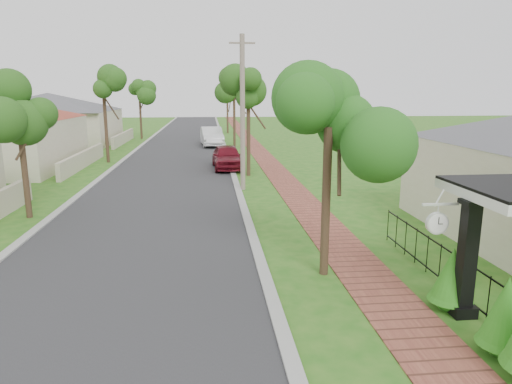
{
  "coord_description": "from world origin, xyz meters",
  "views": [
    {
      "loc": [
        -0.7,
        -9.4,
        4.61
      ],
      "look_at": [
        0.77,
        4.77,
        1.5
      ],
      "focal_mm": 32.0,
      "sensor_mm": 36.0,
      "label": 1
    }
  ],
  "objects_px": {
    "near_tree": "(329,125)",
    "porch_post": "(466,265)",
    "station_clock": "(437,222)",
    "parked_car_white": "(212,137)",
    "utility_pole": "(243,113)",
    "parked_car_red": "(227,157)"
  },
  "relations": [
    {
      "from": "near_tree",
      "to": "porch_post",
      "type": "bearing_deg",
      "value": -46.77
    },
    {
      "from": "parked_car_white",
      "to": "near_tree",
      "type": "height_order",
      "value": "near_tree"
    },
    {
      "from": "porch_post",
      "to": "station_clock",
      "type": "xyz_separation_m",
      "value": [
        -0.5,
        0.4,
        0.83
      ]
    },
    {
      "from": "parked_car_red",
      "to": "station_clock",
      "type": "relative_size",
      "value": 5.38
    },
    {
      "from": "porch_post",
      "to": "utility_pole",
      "type": "relative_size",
      "value": 0.35
    },
    {
      "from": "porch_post",
      "to": "utility_pole",
      "type": "xyz_separation_m",
      "value": [
        -3.65,
        13.23,
        2.55
      ]
    },
    {
      "from": "utility_pole",
      "to": "station_clock",
      "type": "distance_m",
      "value": 13.32
    },
    {
      "from": "parked_car_red",
      "to": "station_clock",
      "type": "height_order",
      "value": "station_clock"
    },
    {
      "from": "parked_car_red",
      "to": "parked_car_white",
      "type": "bearing_deg",
      "value": 91.25
    },
    {
      "from": "parked_car_white",
      "to": "utility_pole",
      "type": "distance_m",
      "value": 19.02
    },
    {
      "from": "parked_car_red",
      "to": "near_tree",
      "type": "relative_size",
      "value": 0.89
    },
    {
      "from": "parked_car_red",
      "to": "utility_pole",
      "type": "xyz_separation_m",
      "value": [
        0.5,
        -6.23,
        2.93
      ]
    },
    {
      "from": "parked_car_white",
      "to": "utility_pole",
      "type": "xyz_separation_m",
      "value": [
        1.35,
        -18.76,
        2.85
      ]
    },
    {
      "from": "parked_car_white",
      "to": "porch_post",
      "type": "bearing_deg",
      "value": -86.01
    },
    {
      "from": "parked_car_white",
      "to": "station_clock",
      "type": "bearing_deg",
      "value": -86.78
    },
    {
      "from": "utility_pole",
      "to": "station_clock",
      "type": "xyz_separation_m",
      "value": [
        3.15,
        -12.83,
        -1.72
      ]
    },
    {
      "from": "utility_pole",
      "to": "parked_car_red",
      "type": "bearing_deg",
      "value": 94.59
    },
    {
      "from": "parked_car_red",
      "to": "utility_pole",
      "type": "relative_size",
      "value": 0.6
    },
    {
      "from": "parked_car_white",
      "to": "near_tree",
      "type": "relative_size",
      "value": 1.02
    },
    {
      "from": "parked_car_red",
      "to": "near_tree",
      "type": "distance_m",
      "value": 17.33
    },
    {
      "from": "station_clock",
      "to": "porch_post",
      "type": "bearing_deg",
      "value": -38.83
    },
    {
      "from": "station_clock",
      "to": "parked_car_red",
      "type": "bearing_deg",
      "value": 100.85
    }
  ]
}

